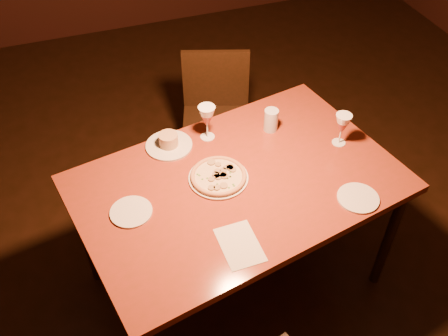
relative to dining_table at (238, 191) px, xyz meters
name	(u,v)px	position (x,y,z in m)	size (l,w,h in m)	color
floor	(260,315)	(0.04, -0.28, -0.75)	(7.00, 7.00, 0.00)	black
dining_table	(238,191)	(0.00, 0.00, 0.00)	(1.69, 1.26, 0.82)	maroon
chair_far	(216,114)	(0.20, 0.92, -0.24)	(0.55, 0.55, 0.90)	black
pizza_plate	(218,176)	(-0.09, 0.05, 0.09)	(0.29, 0.29, 0.03)	silver
ramekin_saucer	(169,143)	(-0.25, 0.35, 0.10)	(0.24, 0.24, 0.08)	silver
wine_glass_far	(207,122)	(-0.04, 0.36, 0.17)	(0.09, 0.09, 0.20)	#A54745
wine_glass_right	(341,129)	(0.59, 0.08, 0.16)	(0.08, 0.08, 0.18)	#A54745
water_tumbler	(271,120)	(0.30, 0.31, 0.13)	(0.07, 0.07, 0.12)	silver
side_plate_left	(131,212)	(-0.53, -0.03, 0.08)	(0.19, 0.19, 0.01)	silver
side_plate_near	(358,198)	(0.48, -0.29, 0.08)	(0.19, 0.19, 0.01)	silver
menu_card	(240,245)	(-0.13, -0.36, 0.07)	(0.16, 0.24, 0.00)	beige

